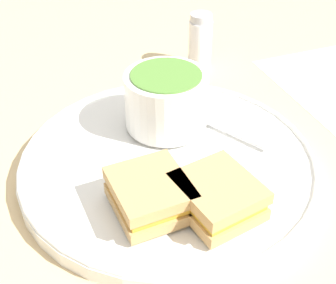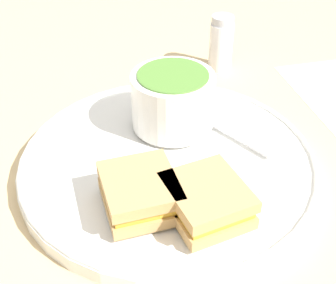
% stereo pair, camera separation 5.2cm
% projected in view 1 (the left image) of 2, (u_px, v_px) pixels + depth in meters
% --- Properties ---
extents(ground_plane, '(2.40, 2.40, 0.00)m').
position_uv_depth(ground_plane, '(168.00, 170.00, 0.55)').
color(ground_plane, '#D1B27F').
extents(plate, '(0.34, 0.34, 0.02)m').
position_uv_depth(plate, '(168.00, 162.00, 0.54)').
color(plate, white).
rests_on(plate, ground_plane).
extents(soup_bowl, '(0.10, 0.10, 0.07)m').
position_uv_depth(soup_bowl, '(166.00, 100.00, 0.56)').
color(soup_bowl, white).
rests_on(soup_bowl, plate).
extents(spoon, '(0.08, 0.12, 0.01)m').
position_uv_depth(spoon, '(200.00, 117.00, 0.59)').
color(spoon, silver).
rests_on(spoon, plate).
extents(sandwich_half_near, '(0.08, 0.08, 0.03)m').
position_uv_depth(sandwich_half_near, '(150.00, 194.00, 0.46)').
color(sandwich_half_near, tan).
rests_on(sandwich_half_near, plate).
extents(sandwich_half_far, '(0.09, 0.09, 0.03)m').
position_uv_depth(sandwich_half_far, '(218.00, 196.00, 0.46)').
color(sandwich_half_far, tan).
rests_on(sandwich_half_far, plate).
extents(salt_shaker, '(0.04, 0.04, 0.09)m').
position_uv_depth(salt_shaker, '(200.00, 41.00, 0.72)').
color(salt_shaker, silver).
rests_on(salt_shaker, ground_plane).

